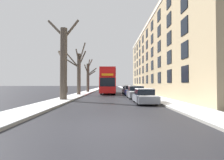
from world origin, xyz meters
TOP-DOWN VIEW (x-y plane):
  - ground_plane at (0.00, 0.00)m, footprint 320.00×320.00m
  - sidewalk_left at (-5.11, 53.00)m, footprint 2.28×130.00m
  - sidewalk_right at (5.11, 53.00)m, footprint 2.28×130.00m
  - terrace_facade_right at (10.74, 23.84)m, footprint 9.10×40.96m
  - bare_tree_left_0 at (-4.97, 10.82)m, footprint 3.72×1.88m
  - bare_tree_left_1 at (-5.05, 19.19)m, footprint 4.06×3.10m
  - bare_tree_left_2 at (-4.84, 28.54)m, footprint 2.53×1.48m
  - double_decker_bus at (-0.66, 24.61)m, footprint 2.54×11.31m
  - parked_car_0 at (2.88, 8.39)m, footprint 1.68×4.12m
  - parked_car_1 at (2.88, 13.99)m, footprint 1.88×4.43m
  - parked_car_2 at (2.88, 20.52)m, footprint 1.81×4.36m
  - parked_car_3 at (2.88, 25.46)m, footprint 1.86×3.90m
  - pedestrian_left_sidewalk at (-4.98, 11.82)m, footprint 0.37×0.37m

SIDE VIEW (x-z plane):
  - ground_plane at x=0.00m, z-range 0.00..0.00m
  - sidewalk_left at x=-5.11m, z-range 0.00..0.16m
  - sidewalk_right at x=5.11m, z-range 0.00..0.16m
  - parked_car_0 at x=2.88m, z-range -0.05..1.28m
  - parked_car_3 at x=2.88m, z-range -0.04..1.30m
  - parked_car_1 at x=2.88m, z-range -0.06..1.45m
  - parked_car_2 at x=2.88m, z-range -0.06..1.46m
  - pedestrian_left_sidewalk at x=-4.98m, z-range 0.08..1.78m
  - double_decker_bus at x=-0.66m, z-range 0.28..4.64m
  - bare_tree_left_2 at x=-4.84m, z-range -0.12..6.68m
  - bare_tree_left_1 at x=-5.05m, z-range -0.20..7.61m
  - bare_tree_left_0 at x=-4.97m, z-range -0.32..8.47m
  - terrace_facade_right at x=10.74m, z-range 0.00..12.82m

